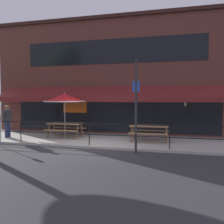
{
  "coord_description": "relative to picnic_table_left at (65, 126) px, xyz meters",
  "views": [
    {
      "loc": [
        3.76,
        -9.96,
        2.15
      ],
      "look_at": [
        0.69,
        1.6,
        1.5
      ],
      "focal_mm": 40.0,
      "sensor_mm": 36.0,
      "label": 1
    }
  ],
  "objects": [
    {
      "name": "patio_umbrella_left",
      "position": [
        -0.0,
        -0.05,
        1.47
      ],
      "size": [
        2.14,
        2.14,
        2.38
      ],
      "color": "#B7B2A8",
      "rests_on": "patio_deck"
    },
    {
      "name": "ground_plane",
      "position": [
        1.97,
        -2.02,
        -0.71
      ],
      "size": [
        120.0,
        120.0,
        0.0
      ],
      "primitive_type": "plane",
      "color": "#2D2D30"
    },
    {
      "name": "restaurant_building",
      "position": [
        1.97,
        2.2,
        2.74
      ],
      "size": [
        15.0,
        1.6,
        6.94
      ],
      "color": "brown",
      "rests_on": "ground"
    },
    {
      "name": "street_sign_pole",
      "position": [
        4.16,
        -2.48,
        1.17
      ],
      "size": [
        0.28,
        0.09,
        3.63
      ],
      "color": "#2D2D33",
      "rests_on": "ground"
    },
    {
      "name": "parking_meter_near",
      "position": [
        -1.9,
        -2.62,
        0.44
      ],
      "size": [
        0.15,
        0.16,
        1.42
      ],
      "color": "gray",
      "rests_on": "ground"
    },
    {
      "name": "pedestrian_walking",
      "position": [
        -2.9,
        -0.84,
        0.35
      ],
      "size": [
        0.27,
        0.62,
        1.71
      ],
      "color": "navy",
      "rests_on": "patio_deck"
    },
    {
      "name": "picnic_table_left",
      "position": [
        0.0,
        0.0,
        0.0
      ],
      "size": [
        1.8,
        1.42,
        0.76
      ],
      "color": "#997047",
      "rests_on": "patio_deck"
    },
    {
      "name": "picnic_table_centre",
      "position": [
        4.41,
        -0.09,
        0.0
      ],
      "size": [
        1.8,
        1.42,
        0.76
      ],
      "color": "#997047",
      "rests_on": "patio_deck"
    },
    {
      "name": "patio_railing",
      "position": [
        1.97,
        -1.72,
        0.09
      ],
      "size": [
        13.84,
        0.04,
        0.97
      ],
      "color": "black",
      "rests_on": "patio_deck"
    },
    {
      "name": "patio_deck",
      "position": [
        1.97,
        -0.02,
        -0.66
      ],
      "size": [
        15.0,
        4.0,
        0.1
      ],
      "primitive_type": "cube",
      "color": "#ADA89E",
      "rests_on": "ground"
    }
  ]
}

